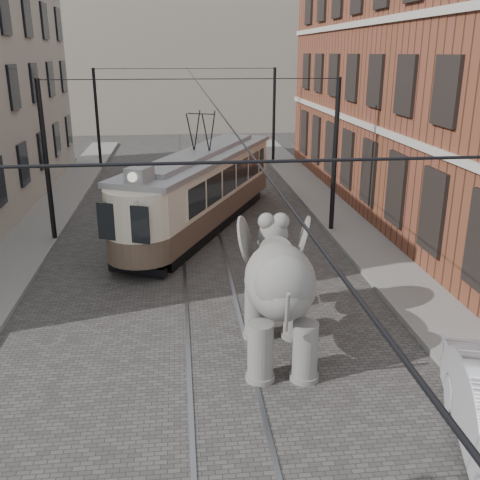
{
  "coord_description": "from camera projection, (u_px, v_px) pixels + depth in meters",
  "views": [
    {
      "loc": [
        -0.78,
        -14.71,
        6.85
      ],
      "look_at": [
        0.77,
        -0.79,
        2.1
      ],
      "focal_mm": 41.5,
      "sensor_mm": 36.0,
      "label": 1
    }
  ],
  "objects": [
    {
      "name": "brick_building",
      "position": [
        451.0,
        73.0,
        23.83
      ],
      "size": [
        8.0,
        26.0,
        12.0
      ],
      "primitive_type": "cube",
      "color": "brown",
      "rests_on": "ground"
    },
    {
      "name": "tram",
      "position": [
        202.0,
        171.0,
        22.26
      ],
      "size": [
        7.05,
        11.63,
        4.64
      ],
      "primitive_type": null,
      "rotation": [
        0.0,
        0.0,
        -0.43
      ],
      "color": "beige",
      "rests_on": "ground"
    },
    {
      "name": "elephant",
      "position": [
        279.0,
        298.0,
        12.69
      ],
      "size": [
        3.14,
        5.16,
        3.03
      ],
      "primitive_type": null,
      "rotation": [
        0.0,
        0.0,
        -0.09
      ],
      "color": "#625F5A",
      "rests_on": "ground"
    },
    {
      "name": "catenary",
      "position": [
        195.0,
        166.0,
        19.85
      ],
      "size": [
        11.0,
        30.2,
        6.0
      ],
      "primitive_type": null,
      "color": "black",
      "rests_on": "ground"
    },
    {
      "name": "sidewalk_right",
      "position": [
        409.0,
        289.0,
        16.73
      ],
      "size": [
        2.0,
        60.0,
        0.15
      ],
      "primitive_type": "cube",
      "color": "slate",
      "rests_on": "ground"
    },
    {
      "name": "distant_block",
      "position": [
        184.0,
        51.0,
        51.54
      ],
      "size": [
        28.0,
        10.0,
        14.0
      ],
      "primitive_type": "cube",
      "color": "gray",
      "rests_on": "ground"
    },
    {
      "name": "ground",
      "position": [
        211.0,
        301.0,
        16.13
      ],
      "size": [
        120.0,
        120.0,
        0.0
      ],
      "primitive_type": "plane",
      "color": "#464441"
    },
    {
      "name": "tram_rails",
      "position": [
        211.0,
        300.0,
        16.12
      ],
      "size": [
        1.54,
        80.0,
        0.02
      ],
      "primitive_type": null,
      "color": "slate",
      "rests_on": "ground"
    }
  ]
}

